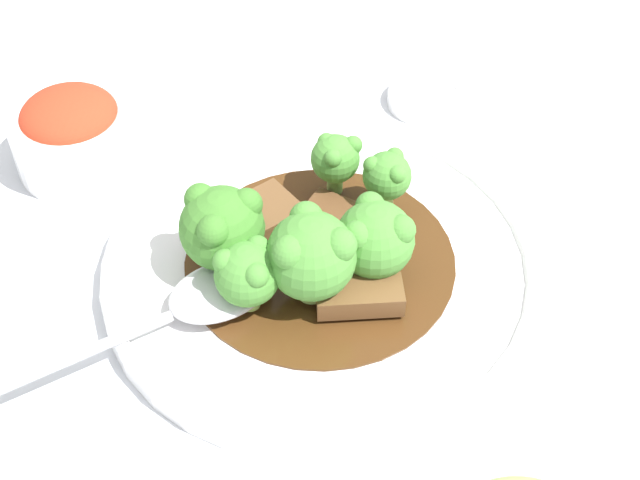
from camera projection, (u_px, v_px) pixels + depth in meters
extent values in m
plane|color=silver|center=(320.00, 275.00, 0.60)|extent=(4.00, 4.00, 0.00)
cylinder|color=white|center=(320.00, 268.00, 0.60)|extent=(0.29, 0.29, 0.01)
torus|color=white|center=(320.00, 261.00, 0.59)|extent=(0.29, 0.29, 0.01)
cylinder|color=#4C2D14|center=(320.00, 260.00, 0.59)|extent=(0.18, 0.18, 0.00)
cube|color=brown|center=(360.00, 296.00, 0.55)|extent=(0.04, 0.06, 0.01)
cube|color=brown|center=(249.00, 221.00, 0.60)|extent=(0.08, 0.08, 0.01)
cube|color=brown|center=(341.00, 217.00, 0.61)|extent=(0.05, 0.06, 0.01)
cylinder|color=#7FA84C|center=(338.00, 182.00, 0.62)|extent=(0.01, 0.01, 0.02)
sphere|color=#4C8E38|center=(339.00, 159.00, 0.61)|extent=(0.03, 0.03, 0.03)
sphere|color=#4C8E38|center=(336.00, 159.00, 0.60)|extent=(0.01, 0.01, 0.01)
sphere|color=#4C8E38|center=(353.00, 145.00, 0.61)|extent=(0.01, 0.01, 0.01)
sphere|color=#4C8E38|center=(327.00, 142.00, 0.61)|extent=(0.01, 0.01, 0.01)
cylinder|color=#8EB756|center=(385.00, 198.00, 0.61)|extent=(0.01, 0.01, 0.02)
sphere|color=#4C8E38|center=(387.00, 176.00, 0.60)|extent=(0.03, 0.03, 0.03)
sphere|color=#4C8E38|center=(397.00, 174.00, 0.58)|extent=(0.01, 0.01, 0.01)
sphere|color=#4C8E38|center=(395.00, 157.00, 0.60)|extent=(0.01, 0.01, 0.01)
sphere|color=#4C8E38|center=(372.00, 166.00, 0.59)|extent=(0.01, 0.01, 0.01)
cylinder|color=#8EB756|center=(373.00, 264.00, 0.58)|extent=(0.02, 0.02, 0.01)
sphere|color=#4C8E38|center=(375.00, 240.00, 0.56)|extent=(0.05, 0.05, 0.05)
sphere|color=#4C8E38|center=(401.00, 230.00, 0.54)|extent=(0.02, 0.02, 0.02)
sphere|color=#4C8E38|center=(370.00, 207.00, 0.56)|extent=(0.02, 0.02, 0.02)
sphere|color=#4C8E38|center=(357.00, 236.00, 0.54)|extent=(0.02, 0.02, 0.02)
cylinder|color=#8EB756|center=(225.00, 258.00, 0.58)|extent=(0.02, 0.02, 0.01)
sphere|color=#427F2D|center=(222.00, 228.00, 0.56)|extent=(0.05, 0.05, 0.05)
sphere|color=#427F2D|center=(246.00, 204.00, 0.55)|extent=(0.02, 0.02, 0.02)
sphere|color=#427F2D|center=(200.00, 199.00, 0.55)|extent=(0.02, 0.02, 0.02)
sphere|color=#427F2D|center=(214.00, 231.00, 0.53)|extent=(0.02, 0.02, 0.02)
cylinder|color=#8EB756|center=(249.00, 297.00, 0.55)|extent=(0.01, 0.01, 0.01)
sphere|color=#4C8E38|center=(247.00, 274.00, 0.54)|extent=(0.04, 0.04, 0.04)
sphere|color=#4C8E38|center=(258.00, 248.00, 0.54)|extent=(0.02, 0.02, 0.02)
sphere|color=#4C8E38|center=(225.00, 262.00, 0.53)|extent=(0.02, 0.02, 0.02)
sphere|color=#4C8E38|center=(256.00, 275.00, 0.52)|extent=(0.02, 0.02, 0.02)
cylinder|color=#8EB756|center=(312.00, 286.00, 0.56)|extent=(0.02, 0.02, 0.01)
sphere|color=#4C8E38|center=(312.00, 256.00, 0.54)|extent=(0.06, 0.06, 0.06)
sphere|color=#4C8E38|center=(306.00, 218.00, 0.54)|extent=(0.02, 0.02, 0.02)
sphere|color=#4C8E38|center=(289.00, 252.00, 0.52)|extent=(0.02, 0.02, 0.02)
sphere|color=#4C8E38|center=(339.00, 245.00, 0.52)|extent=(0.02, 0.02, 0.02)
ellipsoid|color=silver|center=(220.00, 291.00, 0.56)|extent=(0.08, 0.08, 0.01)
cylinder|color=silver|center=(68.00, 360.00, 0.52)|extent=(0.09, 0.11, 0.01)
cylinder|color=white|center=(81.00, 162.00, 0.68)|extent=(0.05, 0.05, 0.01)
cylinder|color=white|center=(76.00, 142.00, 0.66)|extent=(0.09, 0.09, 0.04)
torus|color=white|center=(70.00, 119.00, 0.65)|extent=(0.09, 0.09, 0.01)
ellipsoid|color=red|center=(69.00, 115.00, 0.65)|extent=(0.07, 0.07, 0.03)
cylinder|color=white|center=(425.00, 99.00, 0.73)|extent=(0.06, 0.06, 0.01)
torus|color=white|center=(426.00, 94.00, 0.72)|extent=(0.06, 0.06, 0.01)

